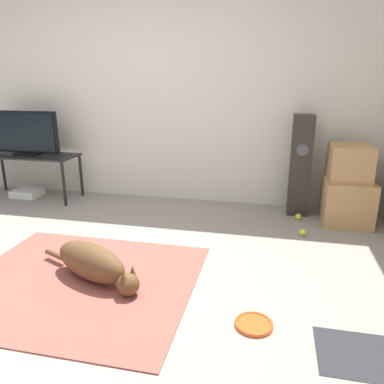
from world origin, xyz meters
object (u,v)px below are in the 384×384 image
at_px(tennis_ball_near_speaker, 302,232).
at_px(game_console, 27,193).
at_px(frisbee, 254,324).
at_px(tv, 26,134).
at_px(cardboard_box_upper, 350,163).
at_px(tv_stand, 29,160).
at_px(floor_speaker, 300,166).
at_px(tennis_ball_by_boxes, 298,217).
at_px(dog, 94,263).
at_px(cardboard_box_lower, 347,201).

height_order(tennis_ball_near_speaker, game_console, game_console).
bearing_deg(frisbee, tv, 145.22).
height_order(frisbee, cardboard_box_upper, cardboard_box_upper).
bearing_deg(tv, tv_stand, -90.00).
bearing_deg(floor_speaker, frisbee, -99.23).
distance_m(cardboard_box_upper, tennis_ball_by_boxes, 0.75).
bearing_deg(frisbee, dog, 166.64).
relative_size(floor_speaker, tennis_ball_by_boxes, 16.39).
bearing_deg(dog, tv_stand, 134.54).
relative_size(cardboard_box_upper, tv, 0.52).
height_order(tv, game_console, tv).
xyz_separation_m(floor_speaker, game_console, (-3.31, -0.09, -0.50)).
bearing_deg(tennis_ball_near_speaker, tv_stand, 171.00).
xyz_separation_m(dog, tv_stand, (-1.68, 1.70, 0.34)).
bearing_deg(tv, floor_speaker, 2.04).
relative_size(frisbee, floor_speaker, 0.22).
distance_m(floor_speaker, tv_stand, 3.21).
relative_size(frisbee, cardboard_box_lower, 0.45).
xyz_separation_m(tv_stand, game_console, (-0.11, 0.02, -0.44)).
bearing_deg(game_console, cardboard_box_lower, -1.10).
bearing_deg(tv_stand, tennis_ball_by_boxes, -1.62).
bearing_deg(cardboard_box_lower, tennis_ball_near_speaker, -134.35).
height_order(cardboard_box_lower, tv, tv).
xyz_separation_m(cardboard_box_lower, floor_speaker, (-0.48, 0.17, 0.31)).
bearing_deg(tennis_ball_near_speaker, cardboard_box_lower, 45.65).
height_order(cardboard_box_lower, cardboard_box_upper, cardboard_box_upper).
height_order(frisbee, game_console, game_console).
relative_size(frisbee, tv_stand, 0.20).
distance_m(cardboard_box_upper, floor_speaker, 0.50).
xyz_separation_m(tennis_ball_by_boxes, tennis_ball_near_speaker, (0.02, -0.42, 0.00)).
height_order(dog, tennis_ball_near_speaker, dog).
height_order(tv, tennis_ball_by_boxes, tv).
relative_size(dog, tv_stand, 0.81).
xyz_separation_m(cardboard_box_upper, game_console, (-3.78, 0.06, -0.59)).
bearing_deg(cardboard_box_upper, frisbee, -112.43).
bearing_deg(cardboard_box_upper, tv_stand, 179.48).
bearing_deg(frisbee, tv_stand, 145.25).
bearing_deg(frisbee, floor_speaker, 80.77).
relative_size(tennis_ball_near_speaker, game_console, 0.20).
height_order(cardboard_box_upper, tennis_ball_near_speaker, cardboard_box_upper).
xyz_separation_m(frisbee, game_console, (-2.97, 2.01, 0.03)).
height_order(tv_stand, game_console, tv_stand).
bearing_deg(dog, cardboard_box_upper, 39.99).
relative_size(dog, tv, 1.14).
bearing_deg(tennis_ball_by_boxes, cardboard_box_lower, 5.03).
bearing_deg(dog, game_console, 135.98).
height_order(cardboard_box_upper, floor_speaker, floor_speaker).
bearing_deg(cardboard_box_upper, tv, 179.43).
distance_m(tv, tennis_ball_near_speaker, 3.36).
bearing_deg(tv, cardboard_box_upper, -0.57).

